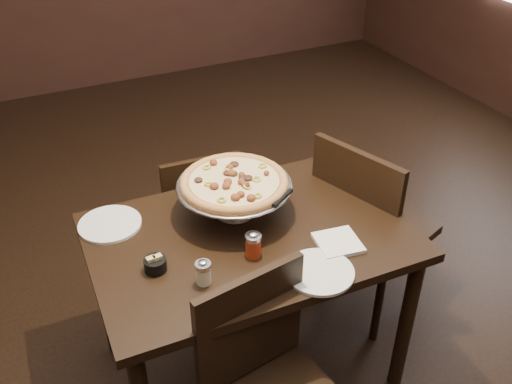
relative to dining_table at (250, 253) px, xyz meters
name	(u,v)px	position (x,y,z in m)	size (l,w,h in m)	color
room	(267,68)	(0.11, 0.08, 0.73)	(6.04, 7.04, 2.84)	black
dining_table	(250,253)	(0.00, 0.00, 0.00)	(1.26, 0.86, 0.77)	black
pizza_stand	(234,182)	(0.00, 0.14, 0.26)	(0.46, 0.46, 0.19)	silver
parmesan_shaker	(203,272)	(-0.26, -0.19, 0.15)	(0.06, 0.06, 0.10)	beige
pepper_flake_shaker	(253,245)	(-0.05, -0.13, 0.15)	(0.06, 0.06, 0.11)	#9C180E
packet_caddy	(155,264)	(-0.40, -0.05, 0.13)	(0.08, 0.08, 0.06)	black
napkin_stack	(338,243)	(0.27, -0.21, 0.11)	(0.16, 0.16, 0.02)	white
plate_left	(110,224)	(-0.48, 0.28, 0.11)	(0.25, 0.25, 0.01)	white
plate_near	(319,272)	(0.12, -0.32, 0.11)	(0.25, 0.25, 0.01)	white
serving_spatula	(283,199)	(0.12, -0.04, 0.25)	(0.17, 0.17, 0.02)	silver
chair_far	(198,212)	(0.01, 0.64, -0.22)	(0.41, 0.41, 0.83)	black
chair_side	(367,225)	(0.65, 0.09, -0.13)	(0.58, 0.58, 0.98)	black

